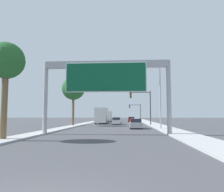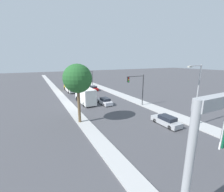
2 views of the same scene
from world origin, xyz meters
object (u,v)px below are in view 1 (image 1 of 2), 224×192
object	(u,v)px
car_far_left	(131,120)
palm_tree_foreground	(6,63)
sign_gantry	(106,77)
traffic_light_mid_block	(136,109)
truck_box_primary	(102,116)
street_lamp_right	(158,91)
truck_box_secondary	(107,116)
car_mid_left	(136,124)
palm_tree_background	(73,89)
traffic_light_near_intersection	(144,102)
car_mid_right	(117,121)

from	to	relation	value
car_far_left	palm_tree_foreground	bearing A→B (deg)	-103.59
sign_gantry	traffic_light_mid_block	distance (m)	50.48
sign_gantry	traffic_light_mid_block	xyz separation A→B (m)	(5.45, 50.13, -2.20)
traffic_light_mid_block	truck_box_primary	bearing A→B (deg)	-111.54
truck_box_primary	street_lamp_right	xyz separation A→B (m)	(10.01, -19.09, 3.50)
truck_box_secondary	car_mid_left	bearing A→B (deg)	-77.52
truck_box_secondary	palm_tree_background	xyz separation A→B (m)	(-4.23, -24.69, 5.31)
car_far_left	truck_box_primary	size ratio (longest dim) A/B	0.54
truck_box_primary	palm_tree_background	bearing A→B (deg)	-112.93
car_far_left	truck_box_secondary	size ratio (longest dim) A/B	0.51
car_mid_left	car_far_left	xyz separation A→B (m)	(0.00, 30.22, -0.01)
street_lamp_right	car_far_left	bearing A→B (deg)	95.32
sign_gantry	truck_box_secondary	world-z (taller)	sign_gantry
traffic_light_near_intersection	car_mid_right	bearing A→B (deg)	140.26
car_mid_left	truck_box_secondary	distance (m)	32.40
car_mid_left	car_far_left	distance (m)	30.22
car_mid_left	truck_box_secondary	size ratio (longest dim) A/B	0.53
street_lamp_right	truck_box_primary	bearing A→B (deg)	117.68
car_mid_right	street_lamp_right	size ratio (longest dim) A/B	0.52
sign_gantry	palm_tree_background	xyz separation A→B (m)	(-7.73, 17.47, 0.90)
traffic_light_near_intersection	car_far_left	bearing A→B (deg)	95.50
traffic_light_mid_block	truck_box_secondary	bearing A→B (deg)	-138.28
sign_gantry	palm_tree_background	distance (m)	19.12
truck_box_primary	palm_tree_foreground	world-z (taller)	palm_tree_foreground
truck_box_secondary	truck_box_primary	bearing A→B (deg)	-90.00
traffic_light_near_intersection	palm_tree_background	world-z (taller)	palm_tree_background
sign_gantry	palm_tree_background	bearing A→B (deg)	113.88
car_mid_left	palm_tree_foreground	distance (m)	20.33
traffic_light_near_intersection	palm_tree_background	size ratio (longest dim) A/B	0.74
car_far_left	truck_box_primary	distance (m)	15.06
truck_box_primary	traffic_light_mid_block	size ratio (longest dim) A/B	1.48
sign_gantry	truck_box_secondary	xyz separation A→B (m)	(-3.50, 42.16, -4.41)
palm_tree_foreground	car_mid_left	bearing A→B (deg)	55.09
traffic_light_near_intersection	traffic_light_mid_block	size ratio (longest dim) A/B	1.19
palm_tree_foreground	street_lamp_right	bearing A→B (deg)	44.36
car_mid_left	sign_gantry	bearing A→B (deg)	-108.38
car_mid_right	traffic_light_near_intersection	size ratio (longest dim) A/B	0.70
car_far_left	palm_tree_background	xyz separation A→B (m)	(-11.23, -23.29, 6.20)
car_far_left	truck_box_secondary	xyz separation A→B (m)	(-7.00, 1.40, 0.89)
truck_box_primary	street_lamp_right	distance (m)	21.84
car_mid_left	traffic_light_near_intersection	distance (m)	10.51
car_far_left	traffic_light_near_intersection	distance (m)	21.06
sign_gantry	car_far_left	xyz separation A→B (m)	(3.50, 40.76, -5.30)
car_mid_left	traffic_light_mid_block	bearing A→B (deg)	87.19
car_mid_right	car_far_left	xyz separation A→B (m)	(3.50, 16.06, -0.02)
truck_box_secondary	traffic_light_near_intersection	world-z (taller)	traffic_light_near_intersection
sign_gantry	truck_box_secondary	size ratio (longest dim) A/B	1.53
palm_tree_background	street_lamp_right	bearing A→B (deg)	-32.52
palm_tree_background	traffic_light_near_intersection	bearing A→B (deg)	11.40
truck_box_secondary	traffic_light_mid_block	world-z (taller)	traffic_light_mid_block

